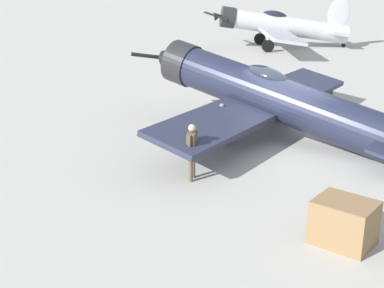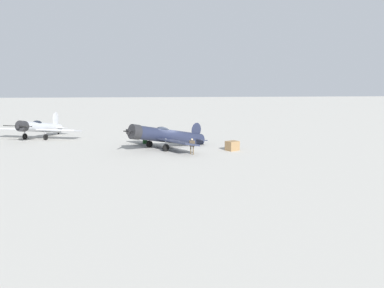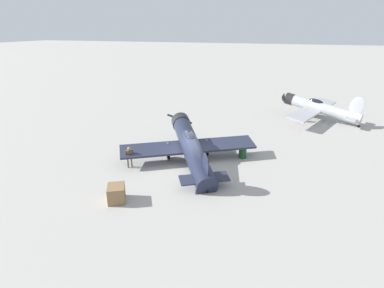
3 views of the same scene
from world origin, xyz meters
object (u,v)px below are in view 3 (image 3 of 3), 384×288
Objects in this scene: airplane_foreground at (191,146)px; airplane_mid_apron at (318,108)px; ground_crew_mechanic at (129,155)px; fuel_drum at (243,153)px; equipment_crate at (116,193)px.

airplane_mid_apron is at bearing -63.08° from airplane_foreground.
ground_crew_mechanic is (14.18, 18.96, -0.51)m from airplane_mid_apron.
fuel_drum is (-7.99, -4.80, -0.59)m from ground_crew_mechanic.
equipment_crate is at bearing 56.88° from fuel_drum.
airplane_mid_apron is 7.03× the size of ground_crew_mechanic.
airplane_mid_apron is (-9.98, -16.53, 0.12)m from airplane_foreground.
airplane_foreground is 12.00× the size of fuel_drum.
equipment_crate is (12.41, 23.70, -1.01)m from airplane_mid_apron.
equipment_crate is 11.39m from fuel_drum.
airplane_foreground is 6.32× the size of equipment_crate.
ground_crew_mechanic is at bearing -69.48° from equipment_crate.
airplane_foreground is 0.88× the size of airplane_mid_apron.
ground_crew_mechanic is at bearing 72.22° from airplane_mid_apron.
airplane_foreground is at bearing -113.25° from ground_crew_mechanic.
airplane_foreground is 19.31m from airplane_mid_apron.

